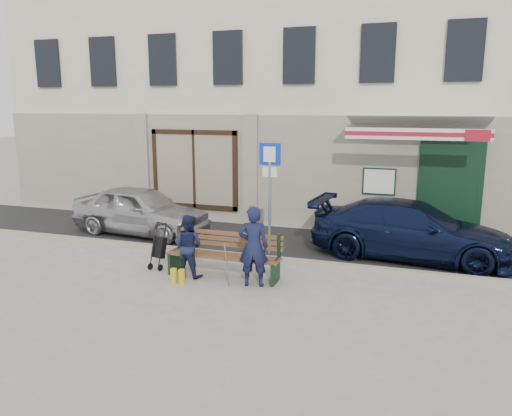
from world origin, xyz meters
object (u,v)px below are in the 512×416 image
at_px(parking_sign, 270,182).
at_px(stroller, 159,248).
at_px(car_silver, 141,210).
at_px(man, 253,247).
at_px(car_navy, 411,230).
at_px(woman, 188,246).
at_px(bench, 221,255).

height_order(parking_sign, stroller, parking_sign).
xyz_separation_m(parking_sign, stroller, (-2.09, -1.37, -1.35)).
height_order(car_silver, man, man).
height_order(car_silver, parking_sign, parking_sign).
height_order(man, stroller, man).
bearing_deg(car_navy, car_silver, 95.98).
xyz_separation_m(car_silver, man, (4.21, -2.81, 0.13)).
height_order(parking_sign, man, parking_sign).
distance_m(car_navy, woman, 5.14).
distance_m(car_navy, stroller, 5.74).
relative_size(car_navy, stroller, 4.64).
bearing_deg(car_silver, man, -116.83).
distance_m(car_navy, parking_sign, 3.46).
xyz_separation_m(car_silver, stroller, (1.91, -2.42, -0.23)).
bearing_deg(car_silver, bench, -119.51).
relative_size(bench, man, 1.50).
distance_m(bench, stroller, 1.51).
xyz_separation_m(parking_sign, bench, (-0.58, -1.48, -1.33)).
relative_size(man, stroller, 1.62).
height_order(bench, man, man).
bearing_deg(bench, car_navy, 35.29).
xyz_separation_m(car_silver, car_navy, (7.08, 0.07, -0.00)).
bearing_deg(woman, man, -177.91).
xyz_separation_m(car_navy, man, (-2.87, -2.89, 0.13)).
height_order(bench, woman, woman).
height_order(car_silver, bench, car_silver).
distance_m(parking_sign, woman, 2.37).
bearing_deg(parking_sign, car_navy, 22.65).
bearing_deg(car_silver, car_navy, -82.47).
relative_size(car_silver, bench, 1.62).
height_order(man, woman, man).
bearing_deg(woman, parking_sign, -120.57).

